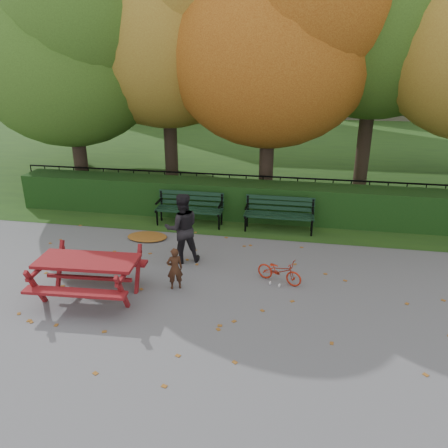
% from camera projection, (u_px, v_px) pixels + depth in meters
% --- Properties ---
extents(ground, '(90.00, 90.00, 0.00)m').
position_uv_depth(ground, '(207.00, 298.00, 8.33)').
color(ground, slate).
rests_on(ground, ground).
extents(grass_strip, '(90.00, 90.00, 0.00)m').
position_uv_depth(grass_strip, '(270.00, 149.00, 21.14)').
color(grass_strip, '#1D3A15').
rests_on(grass_strip, ground).
extents(building_left, '(10.00, 7.00, 15.00)m').
position_uv_depth(building_left, '(162.00, 5.00, 30.91)').
color(building_left, tan).
rests_on(building_left, ground).
extents(building_right, '(9.00, 6.00, 12.00)m').
position_uv_depth(building_right, '(405.00, 28.00, 30.40)').
color(building_right, tan).
rests_on(building_right, ground).
extents(hedge, '(13.00, 0.90, 1.00)m').
position_uv_depth(hedge, '(242.00, 200.00, 12.27)').
color(hedge, black).
rests_on(hedge, ground).
extents(iron_fence, '(14.00, 0.04, 1.02)m').
position_uv_depth(iron_fence, '(246.00, 191.00, 12.98)').
color(iron_fence, black).
rests_on(iron_fence, ground).
extents(tree_a, '(5.88, 5.60, 7.48)m').
position_uv_depth(tree_a, '(73.00, 47.00, 12.66)').
color(tree_a, black).
rests_on(tree_a, ground).
extents(tree_b, '(6.72, 6.40, 8.79)m').
position_uv_depth(tree_b, '(174.00, 15.00, 12.94)').
color(tree_b, black).
rests_on(tree_b, ground).
extents(tree_c, '(6.30, 6.00, 8.00)m').
position_uv_depth(tree_c, '(282.00, 35.00, 11.88)').
color(tree_c, black).
rests_on(tree_c, ground).
extents(tree_f, '(6.93, 6.60, 9.19)m').
position_uv_depth(tree_f, '(70.00, 14.00, 15.92)').
color(tree_f, black).
rests_on(tree_f, ground).
extents(bench_left, '(1.80, 0.57, 0.88)m').
position_uv_depth(bench_left, '(190.00, 206.00, 11.75)').
color(bench_left, black).
rests_on(bench_left, ground).
extents(bench_right, '(1.80, 0.57, 0.88)m').
position_uv_depth(bench_right, '(279.00, 211.00, 11.34)').
color(bench_right, black).
rests_on(bench_right, ground).
extents(picnic_table, '(1.95, 1.62, 0.90)m').
position_uv_depth(picnic_table, '(88.00, 268.00, 8.13)').
color(picnic_table, maroon).
rests_on(picnic_table, ground).
extents(leaf_pile, '(1.04, 0.73, 0.07)m').
position_uv_depth(leaf_pile, '(147.00, 237.00, 11.01)').
color(leaf_pile, brown).
rests_on(leaf_pile, ground).
extents(leaf_scatter, '(9.00, 5.70, 0.01)m').
position_uv_depth(leaf_scatter, '(211.00, 290.00, 8.60)').
color(leaf_scatter, brown).
rests_on(leaf_scatter, ground).
extents(child, '(0.37, 0.32, 0.87)m').
position_uv_depth(child, '(175.00, 269.00, 8.52)').
color(child, '#381F12').
rests_on(child, ground).
extents(adult, '(0.94, 0.85, 1.57)m').
position_uv_depth(adult, '(182.00, 228.00, 9.54)').
color(adult, black).
rests_on(adult, ground).
extents(bicycle, '(1.02, 0.66, 0.51)m').
position_uv_depth(bicycle, '(279.00, 271.00, 8.81)').
color(bicycle, '#A4220F').
rests_on(bicycle, ground).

